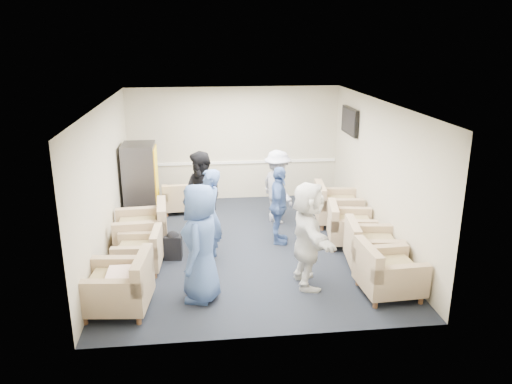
{
  "coord_description": "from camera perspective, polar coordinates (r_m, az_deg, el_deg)",
  "views": [
    {
      "loc": [
        -0.84,
        -8.69,
        3.82
      ],
      "look_at": [
        0.2,
        0.2,
        1.01
      ],
      "focal_mm": 35.0,
      "sensor_mm": 36.0,
      "label": 1
    }
  ],
  "objects": [
    {
      "name": "floor",
      "position": [
        9.53,
        -1.06,
        -6.21
      ],
      "size": [
        6.0,
        6.0,
        0.0
      ],
      "primitive_type": "plane",
      "color": "black",
      "rests_on": "ground"
    },
    {
      "name": "person_back_right",
      "position": [
        10.49,
        2.47,
        0.58
      ],
      "size": [
        0.9,
        1.15,
        1.57
      ],
      "primitive_type": "imported",
      "rotation": [
        0.0,
        0.0,
        1.93
      ],
      "color": "silver",
      "rests_on": "floor"
    },
    {
      "name": "person_front_left",
      "position": [
        7.42,
        -6.36,
        -5.82
      ],
      "size": [
        0.74,
        0.98,
        1.81
      ],
      "primitive_type": "imported",
      "rotation": [
        0.0,
        0.0,
        -1.78
      ],
      "color": "#405C99",
      "rests_on": "floor"
    },
    {
      "name": "armchair_left_far",
      "position": [
        9.48,
        -12.6,
        -4.31
      ],
      "size": [
        1.01,
        1.01,
        0.76
      ],
      "rotation": [
        0.0,
        0.0,
        -1.5
      ],
      "color": "tan",
      "rests_on": "floor"
    },
    {
      "name": "person_back_left",
      "position": [
        9.49,
        -6.2,
        -0.69
      ],
      "size": [
        1.06,
        1.09,
        1.77
      ],
      "primitive_type": "imported",
      "rotation": [
        0.0,
        0.0,
        -0.89
      ],
      "color": "black",
      "rests_on": "floor"
    },
    {
      "name": "armchair_right_midfar",
      "position": [
        9.66,
        10.47,
        -4.02
      ],
      "size": [
        0.98,
        0.98,
        0.68
      ],
      "rotation": [
        0.0,
        0.0,
        1.4
      ],
      "color": "tan",
      "rests_on": "floor"
    },
    {
      "name": "backpack",
      "position": [
        9.04,
        -9.46,
        -5.94
      ],
      "size": [
        0.32,
        0.24,
        0.53
      ],
      "rotation": [
        0.0,
        0.0,
        -0.08
      ],
      "color": "black",
      "rests_on": "floor"
    },
    {
      "name": "ceiling",
      "position": [
        8.8,
        -1.15,
        10.11
      ],
      "size": [
        6.0,
        6.0,
        0.0
      ],
      "primitive_type": "plane",
      "rotation": [
        3.14,
        0.0,
        0.0
      ],
      "color": "white",
      "rests_on": "back_wall"
    },
    {
      "name": "person_front_right",
      "position": [
        7.84,
        5.95,
        -4.88
      ],
      "size": [
        0.52,
        1.6,
        1.71
      ],
      "primitive_type": "imported",
      "rotation": [
        0.0,
        0.0,
        1.58
      ],
      "color": "white",
      "rests_on": "floor"
    },
    {
      "name": "person_mid_left",
      "position": [
        8.68,
        -5.29,
        -2.76
      ],
      "size": [
        0.46,
        0.64,
        1.67
      ],
      "primitive_type": "imported",
      "rotation": [
        0.0,
        0.0,
        -1.67
      ],
      "color": "#405C99",
      "rests_on": "floor"
    },
    {
      "name": "pillow",
      "position": [
        7.47,
        -15.33,
        -9.21
      ],
      "size": [
        0.34,
        0.45,
        0.13
      ],
      "primitive_type": "cube",
      "rotation": [
        0.0,
        0.0,
        -1.57
      ],
      "color": "white",
      "rests_on": "armchair_left_near"
    },
    {
      "name": "vending_machine",
      "position": [
        10.88,
        -13.02,
        1.06
      ],
      "size": [
        0.68,
        0.79,
        1.68
      ],
      "color": "#49484F",
      "rests_on": "floor"
    },
    {
      "name": "tv",
      "position": [
        11.13,
        10.65,
        7.96
      ],
      "size": [
        0.1,
        1.0,
        0.58
      ],
      "color": "black",
      "rests_on": "right_wall"
    },
    {
      "name": "armchair_corner",
      "position": [
        11.37,
        -8.75,
        -0.82
      ],
      "size": [
        0.82,
        0.82,
        0.6
      ],
      "rotation": [
        0.0,
        0.0,
        3.23
      ],
      "color": "tan",
      "rests_on": "floor"
    },
    {
      "name": "front_wall",
      "position": [
        6.26,
        1.59,
        -5.83
      ],
      "size": [
        5.0,
        0.02,
        2.7
      ],
      "primitive_type": "cube",
      "color": "beige",
      "rests_on": "floor"
    },
    {
      "name": "chair_rail",
      "position": [
        12.06,
        -2.48,
        3.39
      ],
      "size": [
        4.98,
        0.04,
        0.06
      ],
      "primitive_type": "cube",
      "color": "white",
      "rests_on": "back_wall"
    },
    {
      "name": "person_mid_right",
      "position": [
        9.44,
        2.61,
        -1.56
      ],
      "size": [
        0.54,
        0.94,
        1.51
      ],
      "primitive_type": "imported",
      "rotation": [
        0.0,
        0.0,
        1.37
      ],
      "color": "#405C99",
      "rests_on": "floor"
    },
    {
      "name": "armchair_right_midnear",
      "position": [
        8.8,
        12.84,
        -6.28
      ],
      "size": [
        0.97,
        0.97,
        0.7
      ],
      "rotation": [
        0.0,
        0.0,
        1.45
      ],
      "color": "tan",
      "rests_on": "floor"
    },
    {
      "name": "back_wall",
      "position": [
        11.98,
        -2.51,
        5.5
      ],
      "size": [
        5.0,
        0.02,
        2.7
      ],
      "primitive_type": "cube",
      "color": "beige",
      "rests_on": "floor"
    },
    {
      "name": "armchair_left_near",
      "position": [
        7.54,
        -15.12,
        -10.49
      ],
      "size": [
        1.01,
        1.01,
        0.73
      ],
      "rotation": [
        0.0,
        0.0,
        -1.68
      ],
      "color": "tan",
      "rests_on": "floor"
    },
    {
      "name": "left_wall",
      "position": [
        9.18,
        -16.82,
        1.06
      ],
      "size": [
        0.02,
        6.0,
        2.7
      ],
      "primitive_type": "cube",
      "color": "beige",
      "rests_on": "floor"
    },
    {
      "name": "armchair_left_mid",
      "position": [
        8.71,
        -12.96,
        -6.86
      ],
      "size": [
        0.8,
        0.8,
        0.61
      ],
      "rotation": [
        0.0,
        0.0,
        -1.62
      ],
      "color": "tan",
      "rests_on": "floor"
    },
    {
      "name": "armchair_right_far",
      "position": [
        10.64,
        9.0,
        -1.73
      ],
      "size": [
        1.01,
        1.01,
        0.74
      ],
      "rotation": [
        0.0,
        0.0,
        1.46
      ],
      "color": "tan",
      "rests_on": "floor"
    },
    {
      "name": "right_wall",
      "position": [
        9.63,
        13.88,
        2.04
      ],
      "size": [
        0.02,
        6.0,
        2.7
      ],
      "primitive_type": "cube",
      "color": "beige",
      "rests_on": "floor"
    },
    {
      "name": "armchair_right_near",
      "position": [
        7.96,
        14.62,
        -9.0
      ],
      "size": [
        0.92,
        0.92,
        0.71
      ],
      "rotation": [
        0.0,
        0.0,
        1.62
      ],
      "color": "tan",
      "rests_on": "floor"
    }
  ]
}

